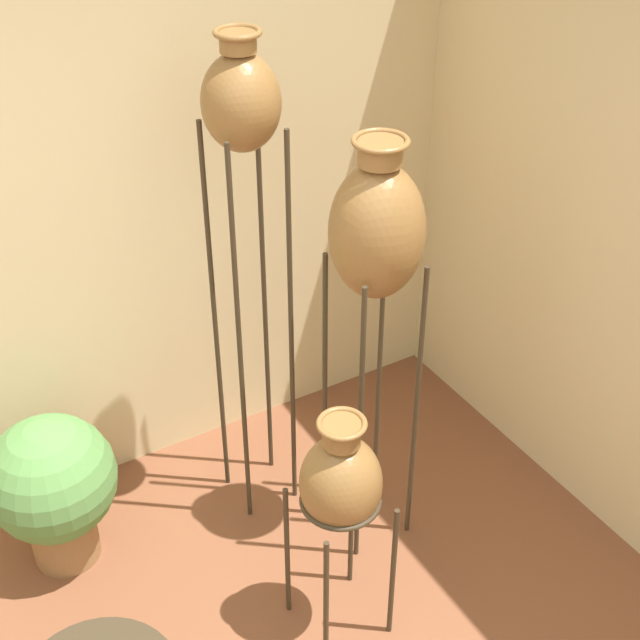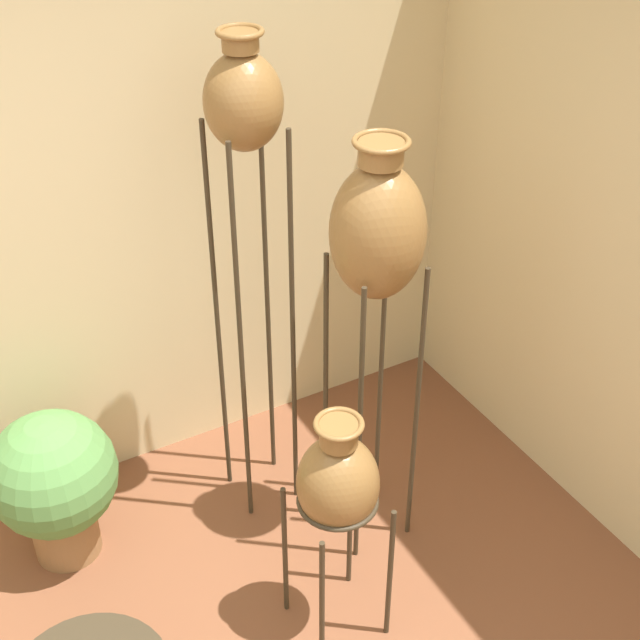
{
  "view_description": "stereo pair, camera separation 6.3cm",
  "coord_description": "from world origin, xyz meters",
  "px_view_note": "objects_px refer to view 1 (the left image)",
  "views": [
    {
      "loc": [
        -0.41,
        -1.08,
        2.91
      ],
      "look_at": [
        0.92,
        1.16,
        1.13
      ],
      "focal_mm": 50.0,
      "sensor_mm": 36.0,
      "label": 1
    },
    {
      "loc": [
        -0.35,
        -1.11,
        2.91
      ],
      "look_at": [
        0.92,
        1.16,
        1.13
      ],
      "focal_mm": 50.0,
      "sensor_mm": 36.0,
      "label": 2
    }
  ],
  "objects_px": {
    "vase_stand_medium": "(377,235)",
    "potted_plant": "(53,485)",
    "vase_stand_tall": "(242,124)",
    "vase_stand_short": "(341,483)"
  },
  "relations": [
    {
      "from": "vase_stand_tall",
      "to": "vase_stand_medium",
      "type": "bearing_deg",
      "value": -53.85
    },
    {
      "from": "vase_stand_medium",
      "to": "vase_stand_short",
      "type": "relative_size",
      "value": 1.76
    },
    {
      "from": "vase_stand_tall",
      "to": "potted_plant",
      "type": "bearing_deg",
      "value": 175.21
    },
    {
      "from": "vase_stand_tall",
      "to": "vase_stand_medium",
      "type": "distance_m",
      "value": 0.6
    },
    {
      "from": "vase_stand_medium",
      "to": "vase_stand_short",
      "type": "height_order",
      "value": "vase_stand_medium"
    },
    {
      "from": "potted_plant",
      "to": "vase_stand_medium",
      "type": "bearing_deg",
      "value": -22.4
    },
    {
      "from": "vase_stand_medium",
      "to": "potted_plant",
      "type": "distance_m",
      "value": 1.62
    },
    {
      "from": "vase_stand_tall",
      "to": "vase_stand_short",
      "type": "distance_m",
      "value": 1.28
    },
    {
      "from": "vase_stand_medium",
      "to": "potted_plant",
      "type": "height_order",
      "value": "vase_stand_medium"
    },
    {
      "from": "vase_stand_tall",
      "to": "vase_stand_short",
      "type": "bearing_deg",
      "value": -94.91
    }
  ]
}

